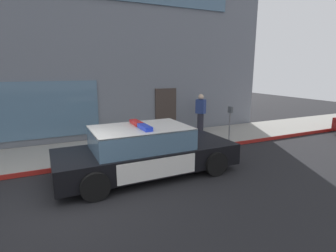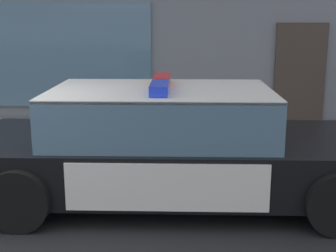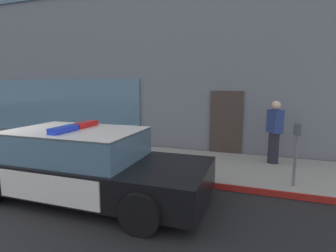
% 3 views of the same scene
% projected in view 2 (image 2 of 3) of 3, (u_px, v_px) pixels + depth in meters
% --- Properties ---
extents(sidewalk, '(48.00, 2.70, 0.15)m').
position_uv_depth(sidewalk, '(54.00, 138.00, 8.42)').
color(sidewalk, gray).
rests_on(sidewalk, ground).
extents(curb_red_paint, '(28.80, 0.04, 0.14)m').
position_uv_depth(curb_red_paint, '(29.00, 161.00, 7.09)').
color(curb_red_paint, maroon).
rests_on(curb_red_paint, ground).
extents(police_cruiser, '(5.04, 2.19, 1.49)m').
position_uv_depth(police_cruiser, '(173.00, 146.00, 5.68)').
color(police_cruiser, black).
rests_on(police_cruiser, ground).
extents(fire_hydrant, '(0.34, 0.39, 0.73)m').
position_uv_depth(fire_hydrant, '(167.00, 124.00, 7.60)').
color(fire_hydrant, gold).
rests_on(fire_hydrant, sidewalk).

